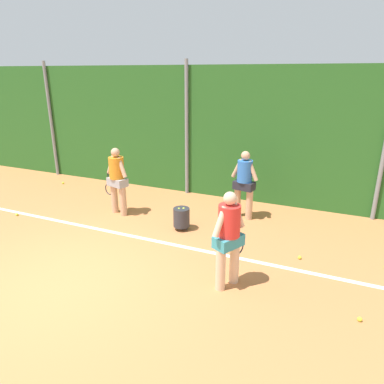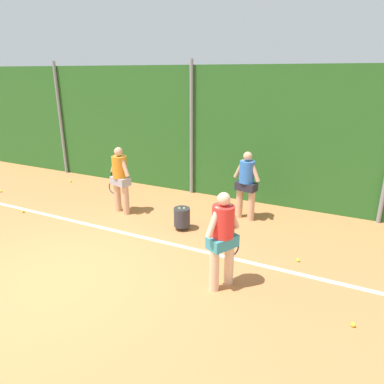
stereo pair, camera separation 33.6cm
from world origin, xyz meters
name	(u,v)px [view 2 (the right image)]	position (x,y,z in m)	size (l,w,h in m)	color
ground_plane	(117,242)	(0.00, 1.52, 0.00)	(25.83, 25.83, 0.00)	#C67542
hedge_fence_backdrop	(194,131)	(0.00, 5.18, 1.75)	(16.79, 0.25, 3.49)	#286023
fence_post_left	(60,120)	(-4.84, 5.01, 1.82)	(0.10, 0.10, 3.64)	gray
fence_post_center	(191,130)	(0.00, 5.01, 1.82)	(0.10, 0.10, 3.64)	gray
court_baseline_paint	(129,234)	(0.00, 1.94, 0.00)	(12.27, 0.10, 0.01)	white
player_foreground_near	(223,236)	(2.51, 1.03, 0.91)	(0.46, 0.72, 1.62)	beige
player_midcourt	(120,177)	(-0.89, 2.90, 0.92)	(0.76, 0.40, 1.64)	tan
player_backcourt_far	(246,182)	(1.98, 3.87, 0.91)	(0.67, 0.37, 1.62)	tan
ball_hopper	(182,217)	(0.91, 2.68, 0.29)	(0.36, 0.36, 0.51)	#2D2D33
tennis_ball_0	(353,325)	(4.49, 0.92, 0.03)	(0.07, 0.07, 0.07)	#CCDB33
tennis_ball_1	(1,191)	(-4.99, 2.58, 0.03)	(0.07, 0.07, 0.07)	#CCDB33
tennis_ball_2	(298,260)	(3.50, 2.37, 0.03)	(0.07, 0.07, 0.07)	#CCDB33
tennis_ball_3	(71,181)	(-3.89, 4.22, 0.03)	(0.07, 0.07, 0.07)	#CCDB33
tennis_ball_4	(23,211)	(-3.09, 1.79, 0.03)	(0.07, 0.07, 0.07)	#CCDB33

